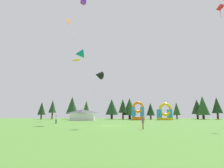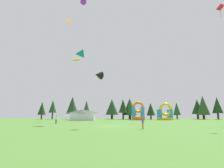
{
  "view_description": "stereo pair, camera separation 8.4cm",
  "coord_description": "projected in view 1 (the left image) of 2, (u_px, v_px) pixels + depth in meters",
  "views": [
    {
      "loc": [
        0.78,
        -33.61,
        2.13
      ],
      "look_at": [
        0.0,
        6.08,
        8.63
      ],
      "focal_mm": 29.41,
      "sensor_mm": 36.0,
      "label": 1
    },
    {
      "loc": [
        0.87,
        -33.61,
        2.13
      ],
      "look_at": [
        0.0,
        6.08,
        8.63
      ],
      "focal_mm": 29.41,
      "sensor_mm": 36.0,
      "label": 2
    }
  ],
  "objects": [
    {
      "name": "ground_plane",
      "position": [
        111.0,
        126.0,
        32.84
      ],
      "size": [
        120.0,
        120.0,
        0.0
      ],
      "primitive_type": "plane",
      "color": "#47752D"
    },
    {
      "name": "kite_orange_diamond",
      "position": [
        68.0,
        22.0,
        50.27
      ],
      "size": [
        9.39,
        4.22,
        27.83
      ],
      "color": "orange",
      "rests_on": "ground_plane"
    },
    {
      "name": "kite_red_diamond",
      "position": [
        220.0,
        8.0,
        32.2
      ],
      "size": [
        1.25,
        3.71,
        21.22
      ],
      "color": "red",
      "rests_on": "ground_plane"
    },
    {
      "name": "kite_teal_delta",
      "position": [
        79.0,
        54.0,
        40.62
      ],
      "size": [
        2.5,
        3.84,
        16.41
      ],
      "color": "#0C7F7A",
      "rests_on": "ground_plane"
    },
    {
      "name": "kite_purple_box",
      "position": [
        83.0,
        2.0,
        39.74
      ],
      "size": [
        4.86,
        5.39,
        26.57
      ],
      "color": "purple",
      "rests_on": "ground_plane"
    },
    {
      "name": "kite_yellow_parafoil",
      "position": [
        76.0,
        60.0,
        59.94
      ],
      "size": [
        4.82,
        3.53,
        20.01
      ],
      "color": "yellow",
      "rests_on": "ground_plane"
    },
    {
      "name": "kite_black_delta",
      "position": [
        99.0,
        75.0,
        29.46
      ],
      "size": [
        2.5,
        2.67,
        8.98
      ],
      "color": "black",
      "rests_on": "ground_plane"
    },
    {
      "name": "person_midfield",
      "position": [
        143.0,
        121.0,
        26.01
      ],
      "size": [
        0.31,
        0.31,
        1.82
      ],
      "rotation": [
        0.0,
        0.0,
        1.57
      ],
      "color": "#B21E26",
      "rests_on": "ground_plane"
    },
    {
      "name": "person_near_camera",
      "position": [
        56.0,
        119.0,
        40.85
      ],
      "size": [
        0.44,
        0.44,
        1.87
      ],
      "rotation": [
        0.0,
        0.0,
        0.54
      ],
      "color": "navy",
      "rests_on": "ground_plane"
    },
    {
      "name": "inflatable_blue_arch",
      "position": [
        165.0,
        114.0,
        66.27
      ],
      "size": [
        4.96,
        4.14,
        6.11
      ],
      "color": "yellow",
      "rests_on": "ground_plane"
    },
    {
      "name": "inflatable_red_slide",
      "position": [
        138.0,
        113.0,
        65.98
      ],
      "size": [
        4.3,
        3.82,
        6.57
      ],
      "color": "orange",
      "rests_on": "ground_plane"
    },
    {
      "name": "festival_tent",
      "position": [
        83.0,
        115.0,
        60.39
      ],
      "size": [
        7.7,
        3.76,
        3.6
      ],
      "color": "silver",
      "rests_on": "ground_plane"
    },
    {
      "name": "tree_row_0",
      "position": [
        42.0,
        108.0,
        75.32
      ],
      "size": [
        3.18,
        3.18,
        7.05
      ],
      "color": "#4C331E",
      "rests_on": "ground_plane"
    },
    {
      "name": "tree_row_1",
      "position": [
        53.0,
        107.0,
        75.56
      ],
      "size": [
        3.1,
        3.1,
        7.8
      ],
      "color": "#4C331E",
      "rests_on": "ground_plane"
    },
    {
      "name": "tree_row_2",
      "position": [
        72.0,
        105.0,
        77.27
      ],
      "size": [
        4.94,
        4.94,
        9.39
      ],
      "color": "#4C331E",
      "rests_on": "ground_plane"
    },
    {
      "name": "tree_row_3",
      "position": [
        86.0,
        107.0,
        74.53
      ],
      "size": [
        2.84,
        2.84,
        7.47
      ],
      "color": "#4C331E",
      "rests_on": "ground_plane"
    },
    {
      "name": "tree_row_4",
      "position": [
        112.0,
        107.0,
        76.72
      ],
      "size": [
        5.26,
        5.26,
        8.33
      ],
      "color": "#4C331E",
      "rests_on": "ground_plane"
    },
    {
      "name": "tree_row_5",
      "position": [
        123.0,
        106.0,
        73.72
      ],
      "size": [
        3.62,
        3.62,
        8.08
      ],
      "color": "#4C331E",
      "rests_on": "ground_plane"
    },
    {
      "name": "tree_row_6",
      "position": [
        130.0,
        107.0,
        75.21
      ],
      "size": [
        5.66,
        5.66,
        8.56
      ],
      "color": "#4C331E",
      "rests_on": "ground_plane"
    },
    {
      "name": "tree_row_7",
      "position": [
        150.0,
        109.0,
        74.07
      ],
      "size": [
        3.47,
        3.47,
        6.58
      ],
      "color": "#4C331E",
      "rests_on": "ground_plane"
    },
    {
      "name": "tree_row_8",
      "position": [
        176.0,
        109.0,
        76.49
      ],
      "size": [
        3.09,
        3.09,
        6.9
      ],
      "color": "#4C331E",
      "rests_on": "ground_plane"
    },
    {
      "name": "tree_row_9",
      "position": [
        197.0,
        107.0,
        77.65
      ],
      "size": [
        4.67,
        4.67,
        8.22
      ],
      "color": "#4C331E",
      "rests_on": "ground_plane"
    },
    {
      "name": "tree_row_10",
      "position": [
        203.0,
        105.0,
        74.54
      ],
      "size": [
        5.0,
        5.0,
        9.45
      ],
      "color": "#4C331E",
      "rests_on": "ground_plane"
    },
    {
      "name": "tree_row_11",
      "position": [
        217.0,
        105.0,
        74.64
      ],
      "size": [
        4.05,
        4.05,
        8.9
      ],
      "color": "#4C331E",
      "rests_on": "ground_plane"
    }
  ]
}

